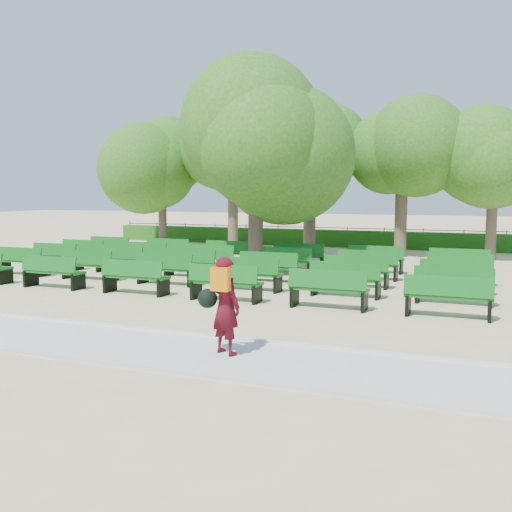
{
  "coord_description": "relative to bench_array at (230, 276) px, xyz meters",
  "views": [
    {
      "loc": [
        7.7,
        -16.38,
        2.95
      ],
      "look_at": [
        1.67,
        -1.0,
        1.1
      ],
      "focal_mm": 40.0,
      "sensor_mm": 36.0,
      "label": 1
    }
  ],
  "objects": [
    {
      "name": "ground",
      "position": [
        0.13,
        -1.14,
        -0.1
      ],
      "size": [
        120.0,
        120.0,
        0.0
      ],
      "primitive_type": "plane",
      "color": "#CDB688"
    },
    {
      "name": "paving",
      "position": [
        0.13,
        -8.54,
        -0.07
      ],
      "size": [
        30.0,
        2.2,
        0.06
      ],
      "primitive_type": "cube",
      "color": "silver",
      "rests_on": "ground"
    },
    {
      "name": "curb",
      "position": [
        0.13,
        -7.39,
        -0.05
      ],
      "size": [
        30.0,
        0.12,
        0.1
      ],
      "primitive_type": "cube",
      "color": "silver",
      "rests_on": "ground"
    },
    {
      "name": "hedge",
      "position": [
        0.13,
        12.86,
        0.35
      ],
      "size": [
        26.0,
        0.7,
        0.9
      ],
      "primitive_type": "cube",
      "color": "#215D18",
      "rests_on": "ground"
    },
    {
      "name": "fence",
      "position": [
        0.13,
        13.26,
        -0.1
      ],
      "size": [
        26.0,
        0.1,
        1.02
      ],
      "primitive_type": null,
      "color": "black",
      "rests_on": "ground"
    },
    {
      "name": "tree_line",
      "position": [
        0.13,
        8.86,
        -0.1
      ],
      "size": [
        21.8,
        6.8,
        7.04
      ],
      "primitive_type": null,
      "color": "#356D1D",
      "rests_on": "ground"
    },
    {
      "name": "bench_array",
      "position": [
        0.0,
        0.0,
        0.0
      ],
      "size": [
        2.03,
        0.7,
        1.27
      ],
      "rotation": [
        0.0,
        0.0,
        0.04
      ],
      "color": "#106018",
      "rests_on": "ground"
    },
    {
      "name": "tree_among",
      "position": [
        0.33,
        1.59,
        4.61
      ],
      "size": [
        5.2,
        5.2,
        7.08
      ],
      "color": "brown",
      "rests_on": "ground"
    },
    {
      "name": "person",
      "position": [
        3.66,
        -8.43,
        0.87
      ],
      "size": [
        0.88,
        0.64,
        1.76
      ],
      "rotation": [
        0.0,
        0.0,
        2.74
      ],
      "color": "#480A13",
      "rests_on": "ground"
    }
  ]
}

